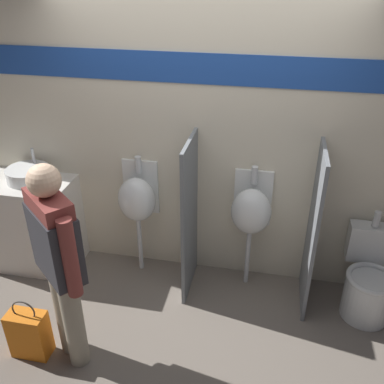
% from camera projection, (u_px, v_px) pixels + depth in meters
% --- Properties ---
extents(ground_plane, '(16.00, 16.00, 0.00)m').
position_uv_depth(ground_plane, '(188.00, 305.00, 3.78)').
color(ground_plane, '#70665B').
extents(display_wall, '(4.23, 0.07, 2.70)m').
position_uv_depth(display_wall, '(202.00, 136.00, 3.63)').
color(display_wall, beige).
rests_on(display_wall, ground_plane).
extents(sink_counter, '(0.89, 0.52, 0.90)m').
position_uv_depth(sink_counter, '(30.00, 223.00, 4.11)').
color(sink_counter, silver).
rests_on(sink_counter, ground_plane).
extents(sink_basin, '(0.39, 0.39, 0.26)m').
position_uv_depth(sink_basin, '(28.00, 174.00, 3.90)').
color(sink_basin, silver).
rests_on(sink_basin, sink_counter).
extents(cell_phone, '(0.07, 0.14, 0.01)m').
position_uv_depth(cell_phone, '(42.00, 190.00, 3.75)').
color(cell_phone, '#B7B7BC').
rests_on(cell_phone, sink_counter).
extents(divider_near_counter, '(0.03, 0.57, 1.45)m').
position_uv_depth(divider_near_counter, '(190.00, 218.00, 3.68)').
color(divider_near_counter, slate).
rests_on(divider_near_counter, ground_plane).
extents(divider_mid, '(0.03, 0.57, 1.45)m').
position_uv_depth(divider_mid, '(312.00, 232.00, 3.50)').
color(divider_mid, slate).
rests_on(divider_mid, ground_plane).
extents(urinal_near_counter, '(0.35, 0.29, 1.16)m').
position_uv_depth(urinal_near_counter, '(137.00, 199.00, 3.87)').
color(urinal_near_counter, silver).
rests_on(urinal_near_counter, ground_plane).
extents(urinal_far, '(0.35, 0.29, 1.16)m').
position_uv_depth(urinal_far, '(251.00, 211.00, 3.69)').
color(urinal_far, silver).
rests_on(urinal_far, ground_plane).
extents(toilet, '(0.41, 0.57, 0.87)m').
position_uv_depth(toilet, '(368.00, 283.00, 3.59)').
color(toilet, silver).
rests_on(toilet, ground_plane).
extents(person_in_vest, '(0.46, 0.44, 1.62)m').
position_uv_depth(person_in_vest, '(58.00, 256.00, 2.87)').
color(person_in_vest, gray).
rests_on(person_in_vest, ground_plane).
extents(shopping_bag, '(0.29, 0.16, 0.53)m').
position_uv_depth(shopping_bag, '(29.00, 334.00, 3.23)').
color(shopping_bag, orange).
rests_on(shopping_bag, ground_plane).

